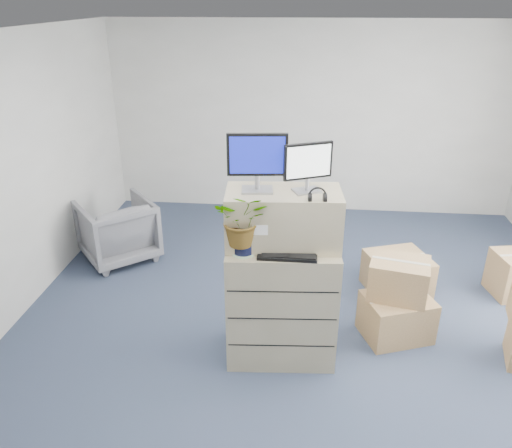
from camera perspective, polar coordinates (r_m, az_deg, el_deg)
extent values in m
plane|color=#272E47|center=(4.94, 5.83, -13.96)|extent=(7.00, 7.00, 0.00)
cube|color=beige|center=(7.57, 6.51, 11.72)|extent=(6.00, 0.02, 2.80)
cube|color=tan|center=(4.56, 2.91, -8.86)|extent=(1.00, 0.66, 1.12)
cube|color=tan|center=(4.22, 3.12, 0.67)|extent=(1.00, 0.55, 0.48)
cube|color=#99999E|center=(4.13, 0.14, 3.94)|extent=(0.28, 0.21, 0.02)
cylinder|color=#99999E|center=(4.11, 0.14, 4.81)|extent=(0.04, 0.04, 0.12)
cube|color=black|center=(4.04, 0.15, 7.93)|extent=(0.49, 0.09, 0.35)
cube|color=navy|center=(4.02, 0.15, 7.86)|extent=(0.44, 0.05, 0.30)
cube|color=#99999E|center=(4.14, 5.82, 3.82)|extent=(0.26, 0.23, 0.01)
cylinder|color=#99999E|center=(4.12, 5.85, 4.56)|extent=(0.04, 0.04, 0.10)
cube|color=black|center=(4.05, 5.97, 7.18)|extent=(0.39, 0.20, 0.30)
cube|color=silver|center=(4.04, 6.06, 7.12)|extent=(0.35, 0.16, 0.26)
torus|color=black|center=(3.95, 7.04, 3.24)|extent=(0.14, 0.03, 0.14)
cube|color=black|center=(4.11, 3.60, -3.55)|extent=(0.49, 0.20, 0.03)
ellipsoid|color=silver|center=(4.19, 8.28, -3.10)|extent=(0.11, 0.07, 0.04)
cylinder|color=gray|center=(4.23, 3.86, -0.82)|extent=(0.08, 0.08, 0.27)
cube|color=silver|center=(4.31, 2.66, -2.11)|extent=(0.07, 0.06, 0.02)
cube|color=black|center=(4.28, 2.67, -1.27)|extent=(0.06, 0.04, 0.12)
cube|color=black|center=(4.40, 7.65, -1.42)|extent=(0.26, 0.22, 0.07)
cube|color=#3F84D8|center=(4.32, 6.98, -0.57)|extent=(0.30, 0.18, 0.11)
cylinder|color=#99BA96|center=(4.15, -1.45, -3.30)|extent=(0.20, 0.20, 0.02)
cylinder|color=black|center=(4.12, -1.46, -2.41)|extent=(0.17, 0.17, 0.13)
imported|color=#1D611B|center=(4.03, -1.49, -0.03)|extent=(0.46, 0.51, 0.37)
imported|color=slate|center=(6.49, -15.57, -0.39)|extent=(1.14, 1.13, 0.86)
cube|color=#967148|center=(5.14, 15.74, -10.19)|extent=(0.75, 0.66, 0.43)
cube|color=#967148|center=(5.89, 15.84, -5.46)|extent=(0.80, 0.76, 0.42)
cube|color=#967148|center=(4.97, 15.98, -5.99)|extent=(0.62, 0.54, 0.38)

